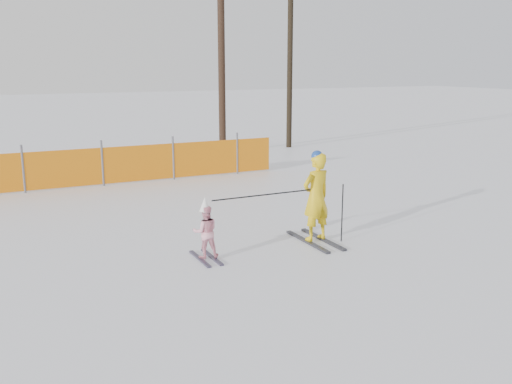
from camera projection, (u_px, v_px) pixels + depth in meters
ground at (268, 253)px, 10.01m from camera, size 120.00×120.00×0.00m
adult at (316, 197)px, 10.48m from camera, size 0.66×1.45×1.72m
child at (205, 231)px, 9.61m from camera, size 0.50×0.90×1.08m
ski_poles at (293, 202)px, 10.19m from camera, size 2.53×0.22×1.10m
tree_trunks at (248, 62)px, 21.15m from camera, size 3.23×0.53×7.02m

